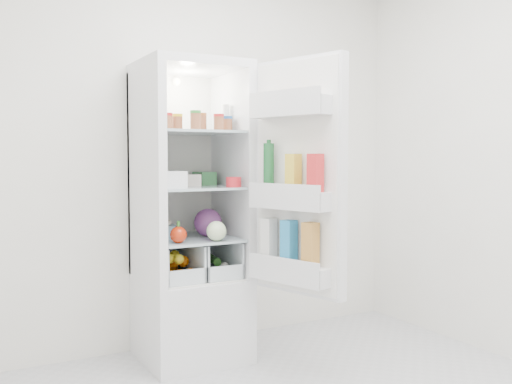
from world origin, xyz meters
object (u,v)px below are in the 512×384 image
refrigerator (188,249)px  fridge_door (296,183)px  red_cabbage (208,223)px  mushroom_bowl (162,232)px

refrigerator → fridge_door: 0.85m
red_cabbage → fridge_door: bearing=-62.7°
red_cabbage → mushroom_bowl: 0.28m
refrigerator → red_cabbage: bearing=-34.7°
refrigerator → red_cabbage: size_ratio=10.55×
refrigerator → red_cabbage: 0.21m
mushroom_bowl → fridge_door: (0.55, -0.62, 0.31)m
mushroom_bowl → fridge_door: size_ratio=0.13×
mushroom_bowl → fridge_door: 0.89m
mushroom_bowl → refrigerator: bearing=0.3°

